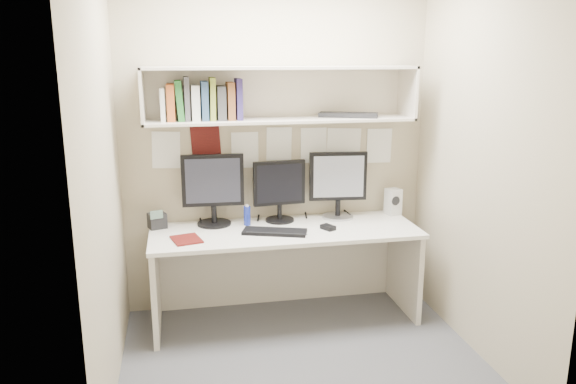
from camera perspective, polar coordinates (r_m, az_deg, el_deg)
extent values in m
cube|color=#4B4B50|center=(3.94, 1.59, -16.79)|extent=(2.40, 2.00, 0.01)
cube|color=tan|center=(4.43, -1.19, 4.65)|extent=(2.40, 0.02, 2.60)
cube|color=tan|center=(2.53, 6.84, -2.47)|extent=(2.40, 0.02, 2.60)
cube|color=tan|center=(3.40, -18.36, 1.16)|extent=(0.02, 2.00, 2.60)
cube|color=tan|center=(3.91, 19.17, 2.66)|extent=(0.02, 2.00, 2.60)
cube|color=white|center=(4.22, -0.28, -3.99)|extent=(2.00, 0.70, 0.03)
cube|color=beige|center=(4.64, -1.06, -7.06)|extent=(1.96, 0.02, 0.70)
cube|color=beige|center=(4.20, -0.73, 7.34)|extent=(2.00, 0.38, 0.02)
cube|color=beige|center=(4.18, -0.75, 12.52)|extent=(2.00, 0.38, 0.02)
cube|color=beige|center=(4.36, -1.18, 10.07)|extent=(2.00, 0.02, 0.40)
cube|color=beige|center=(4.12, -14.58, 9.42)|extent=(0.02, 0.38, 0.40)
cube|color=beige|center=(4.48, 12.01, 9.88)|extent=(0.02, 0.38, 0.40)
cylinder|color=black|center=(4.36, -7.50, -3.19)|extent=(0.26, 0.26, 0.02)
cylinder|color=black|center=(4.34, -7.53, -2.25)|extent=(0.04, 0.04, 0.13)
cube|color=black|center=(4.28, -7.65, 1.18)|extent=(0.47, 0.06, 0.40)
cube|color=black|center=(4.26, -7.63, 1.13)|extent=(0.41, 0.02, 0.34)
cylinder|color=black|center=(4.42, -0.85, -2.85)|extent=(0.23, 0.23, 0.02)
cylinder|color=black|center=(4.40, -0.85, -2.04)|extent=(0.04, 0.04, 0.11)
cube|color=black|center=(4.35, -0.89, 0.93)|extent=(0.41, 0.07, 0.35)
cube|color=black|center=(4.33, -0.84, 0.87)|extent=(0.36, 0.04, 0.30)
cylinder|color=#A5A5AA|center=(4.52, 5.06, -2.49)|extent=(0.25, 0.25, 0.02)
cylinder|color=black|center=(4.50, 5.08, -1.61)|extent=(0.04, 0.04, 0.13)
cube|color=black|center=(4.45, 5.11, 1.61)|extent=(0.46, 0.08, 0.39)
cube|color=#AAAAAF|center=(4.43, 5.18, 1.55)|extent=(0.40, 0.05, 0.33)
cube|color=black|center=(4.12, -1.37, -4.06)|extent=(0.49, 0.31, 0.02)
cube|color=black|center=(4.21, 4.09, -3.61)|extent=(0.11, 0.13, 0.03)
cube|color=silver|center=(4.65, 10.62, -0.97)|extent=(0.13, 0.13, 0.21)
cylinder|color=black|center=(4.60, 10.89, -0.89)|extent=(0.07, 0.02, 0.07)
cylinder|color=navy|center=(4.31, -4.17, -2.42)|extent=(0.05, 0.05, 0.15)
cylinder|color=white|center=(4.28, -4.19, -1.42)|extent=(0.03, 0.03, 0.02)
cube|color=#53110E|center=(4.03, -10.28, -4.77)|extent=(0.24, 0.27, 0.01)
cube|color=black|center=(4.34, -13.15, -2.85)|extent=(0.15, 0.14, 0.12)
cube|color=#4C6659|center=(4.26, -13.21, -2.26)|extent=(0.09, 0.04, 0.06)
cube|color=silver|center=(4.13, -12.61, 8.67)|extent=(0.03, 0.19, 0.23)
cube|color=#B95322|center=(4.13, -11.83, 8.88)|extent=(0.05, 0.19, 0.26)
cube|color=#216327|center=(4.13, -10.97, 9.10)|extent=(0.04, 0.19, 0.29)
cube|color=#434247|center=(4.13, -10.23, 9.31)|extent=(0.04, 0.19, 0.31)
cube|color=silver|center=(4.13, -9.39, 8.93)|extent=(0.06, 0.19, 0.25)
cube|color=navy|center=(4.14, -8.47, 9.15)|extent=(0.05, 0.19, 0.28)
cube|color=olive|center=(4.14, -7.70, 9.35)|extent=(0.04, 0.19, 0.30)
cube|color=#363739|center=(4.14, -6.81, 8.97)|extent=(0.06, 0.19, 0.24)
cube|color=brown|center=(4.15, -5.86, 9.18)|extent=(0.05, 0.19, 0.27)
cube|color=navy|center=(4.15, -5.04, 9.38)|extent=(0.04, 0.19, 0.29)
cube|color=black|center=(4.33, 6.16, 7.79)|extent=(0.47, 0.32, 0.03)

